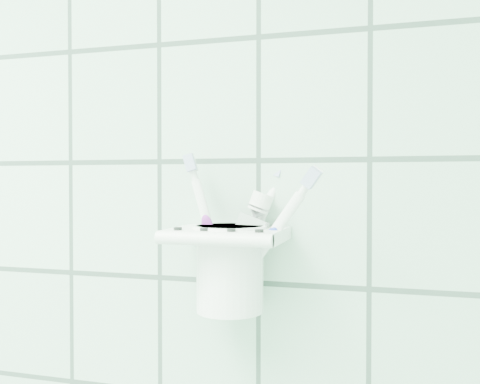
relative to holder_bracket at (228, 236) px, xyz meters
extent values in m
cube|color=white|center=(0.00, 0.04, -0.01)|extent=(0.05, 0.02, 0.04)
cube|color=white|center=(0.00, 0.00, 0.00)|extent=(0.13, 0.10, 0.01)
cylinder|color=white|center=(0.00, -0.05, 0.00)|extent=(0.13, 0.01, 0.01)
cylinder|color=black|center=(-0.05, -0.04, 0.01)|extent=(0.01, 0.01, 0.00)
cylinder|color=black|center=(-0.02, -0.04, 0.01)|extent=(0.01, 0.01, 0.00)
cylinder|color=black|center=(0.02, -0.04, 0.01)|extent=(0.01, 0.01, 0.00)
cylinder|color=black|center=(0.05, -0.04, 0.01)|extent=(0.01, 0.01, 0.00)
cylinder|color=white|center=(0.00, 0.00, -0.04)|extent=(0.08, 0.08, 0.10)
cylinder|color=white|center=(0.00, 0.00, 0.01)|extent=(0.09, 0.09, 0.01)
cylinder|color=black|center=(0.00, 0.00, 0.01)|extent=(0.07, 0.07, 0.00)
cylinder|color=white|center=(0.00, 0.01, 0.00)|extent=(0.06, 0.02, 0.15)
cylinder|color=white|center=(0.00, 0.01, 0.08)|extent=(0.01, 0.01, 0.02)
cube|color=silver|center=(0.00, 0.01, 0.09)|extent=(0.02, 0.01, 0.02)
cube|color=white|center=(0.00, 0.01, 0.09)|extent=(0.02, 0.01, 0.02)
ellipsoid|color=purple|center=(0.00, 0.01, 0.01)|extent=(0.02, 0.01, 0.03)
cylinder|color=white|center=(0.00, 0.01, 0.00)|extent=(0.06, 0.06, 0.14)
cylinder|color=white|center=(0.00, 0.01, 0.08)|extent=(0.02, 0.02, 0.02)
cube|color=silver|center=(0.00, 0.01, 0.09)|extent=(0.02, 0.02, 0.02)
cube|color=white|center=(0.00, 0.01, 0.09)|extent=(0.02, 0.01, 0.02)
ellipsoid|color=green|center=(0.00, 0.01, 0.01)|extent=(0.02, 0.02, 0.03)
cylinder|color=white|center=(-0.01, 0.02, 0.00)|extent=(0.10, 0.04, 0.14)
cylinder|color=white|center=(-0.01, 0.02, 0.09)|extent=(0.02, 0.01, 0.02)
cube|color=silver|center=(-0.01, 0.01, 0.11)|extent=(0.02, 0.01, 0.03)
cube|color=white|center=(-0.01, 0.02, 0.11)|extent=(0.02, 0.01, 0.03)
ellipsoid|color=#1E38A5|center=(-0.01, 0.01, 0.02)|extent=(0.03, 0.01, 0.03)
cube|color=silver|center=(-0.01, 0.01, -0.02)|extent=(0.07, 0.03, 0.11)
cube|color=silver|center=(-0.01, 0.01, -0.07)|extent=(0.04, 0.01, 0.02)
cone|color=silver|center=(-0.01, 0.01, 0.03)|extent=(0.04, 0.03, 0.03)
cylinder|color=white|center=(-0.01, 0.01, 0.05)|extent=(0.03, 0.03, 0.03)
camera|label=1|loc=(0.19, -0.58, 0.06)|focal=40.00mm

